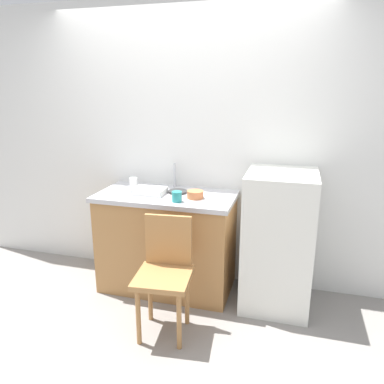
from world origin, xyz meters
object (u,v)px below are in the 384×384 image
(refrigerator, at_px, (278,240))
(cup_teal, at_px, (177,197))
(terracotta_bowl, at_px, (195,194))
(chair, at_px, (165,270))
(cup_white, at_px, (134,182))
(dish_tray, at_px, (150,191))
(hotplate, at_px, (178,192))

(refrigerator, relative_size, cup_teal, 13.41)
(refrigerator, xyz_separation_m, terracotta_bowl, (-0.71, -0.05, 0.36))
(refrigerator, bearing_deg, chair, -142.29)
(terracotta_bowl, relative_size, cup_white, 1.56)
(refrigerator, distance_m, cup_white, 1.42)
(dish_tray, relative_size, hotplate, 1.65)
(refrigerator, distance_m, cup_teal, 0.92)
(dish_tray, bearing_deg, chair, -59.30)
(chair, bearing_deg, refrigerator, 32.00)
(cup_teal, bearing_deg, hotplate, 106.42)
(chair, bearing_deg, dish_tray, 114.99)
(dish_tray, xyz_separation_m, cup_teal, (0.31, -0.16, 0.02))
(hotplate, distance_m, cup_white, 0.47)
(hotplate, bearing_deg, terracotta_bowl, -30.99)
(refrigerator, relative_size, terracotta_bowl, 8.36)
(cup_teal, bearing_deg, cup_white, 148.44)
(terracotta_bowl, relative_size, cup_teal, 1.60)
(refrigerator, height_order, dish_tray, refrigerator)
(terracotta_bowl, distance_m, hotplate, 0.23)
(refrigerator, xyz_separation_m, hotplate, (-0.90, 0.07, 0.33))
(dish_tray, bearing_deg, hotplate, 22.25)
(hotplate, relative_size, cup_white, 1.91)
(refrigerator, bearing_deg, terracotta_bowl, -175.90)
(chair, xyz_separation_m, terracotta_bowl, (0.08, 0.56, 0.44))
(refrigerator, relative_size, dish_tray, 4.15)
(dish_tray, bearing_deg, terracotta_bowl, -2.97)
(chair, xyz_separation_m, dish_tray, (-0.34, 0.58, 0.43))
(chair, bearing_deg, cup_white, 121.71)
(refrigerator, xyz_separation_m, cup_white, (-1.36, 0.14, 0.37))
(terracotta_bowl, relative_size, hotplate, 0.82)
(chair, relative_size, cup_white, 9.99)
(terracotta_bowl, xyz_separation_m, cup_white, (-0.65, 0.19, 0.01))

